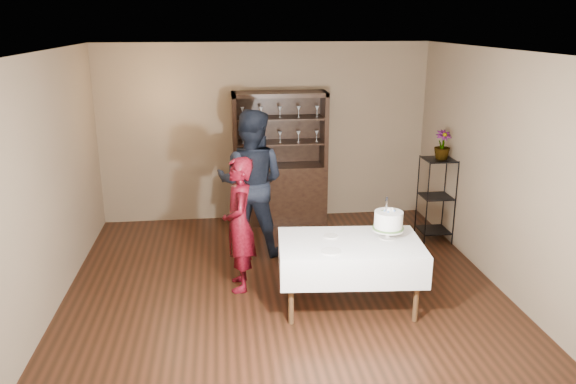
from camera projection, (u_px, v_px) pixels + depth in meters
name	position (u px, v px, depth m)	size (l,w,h in m)	color
floor	(284.00, 286.00, 6.61)	(5.00, 5.00, 0.00)	black
ceiling	(283.00, 51.00, 5.82)	(5.00, 5.00, 0.00)	silver
back_wall	(265.00, 133.00, 8.59)	(5.00, 0.02, 2.70)	brown
wall_left	(48.00, 184.00, 5.93)	(0.02, 5.00, 2.70)	brown
wall_right	(497.00, 169.00, 6.50)	(0.02, 5.00, 2.70)	brown
china_hutch	(280.00, 180.00, 8.57)	(1.40, 0.48, 2.00)	black
plant_etagere	(436.00, 196.00, 7.82)	(0.42, 0.42, 1.20)	black
cake_table	(350.00, 257.00, 6.00)	(1.58, 1.05, 0.75)	silver
woman	(239.00, 224.00, 6.37)	(0.57, 0.37, 1.56)	#33040B
man	(251.00, 182.00, 7.37)	(0.94, 0.73, 1.93)	black
cake	(388.00, 222.00, 5.99)	(0.34, 0.34, 0.47)	silver
plate_near	(331.00, 251.00, 5.68)	(0.21, 0.21, 0.01)	silver
plate_far	(331.00, 236.00, 6.08)	(0.16, 0.16, 0.01)	silver
potted_plant	(443.00, 145.00, 7.59)	(0.22, 0.22, 0.40)	#486E34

